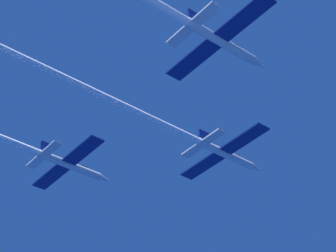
% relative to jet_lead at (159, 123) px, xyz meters
% --- Properties ---
extents(jet_lead, '(17.43, 48.48, 2.89)m').
position_rel_jet_lead_xyz_m(jet_lead, '(0.00, 0.00, 0.00)').
color(jet_lead, silver).
extents(jet_left_wing, '(17.43, 44.65, 2.89)m').
position_rel_jet_lead_xyz_m(jet_left_wing, '(-16.62, -15.63, -0.50)').
color(jet_left_wing, silver).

